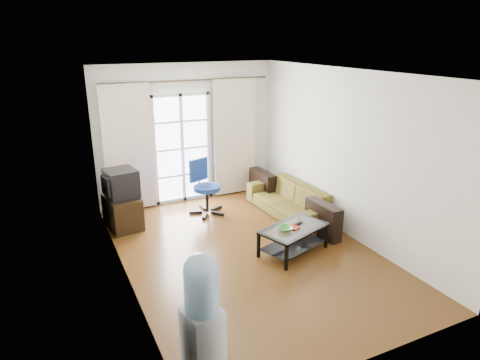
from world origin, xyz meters
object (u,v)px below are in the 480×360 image
sofa (290,200)px  coffee_table (293,236)px  tv_stand (123,212)px  task_chair (206,198)px  crt_tv (120,184)px  water_cooler (203,328)px

sofa → coffee_table: sofa is taller
tv_stand → task_chair: bearing=-8.8°
coffee_table → task_chair: (-0.63, 2.04, 0.03)m
sofa → coffee_table: (-0.74, -1.30, -0.01)m
sofa → tv_stand: 3.00m
tv_stand → crt_tv: bearing=83.4°
water_cooler → sofa: bearing=36.9°
crt_tv → coffee_table: bearing=-52.9°
coffee_table → tv_stand: tv_stand is taller
coffee_table → task_chair: bearing=107.2°
coffee_table → task_chair: 2.13m
tv_stand → crt_tv: 0.52m
coffee_table → water_cooler: (-2.24, -2.04, 0.50)m
coffee_table → tv_stand: (-2.16, 2.07, 0.00)m
tv_stand → task_chair: size_ratio=0.74×
sofa → coffee_table: size_ratio=1.68×
sofa → crt_tv: size_ratio=3.33×
tv_stand → water_cooler: bearing=-98.6°
sofa → water_cooler: size_ratio=1.33×
crt_tv → task_chair: size_ratio=0.58×
crt_tv → task_chair: crt_tv is taller
tv_stand → crt_tv: (-0.00, 0.01, 0.52)m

